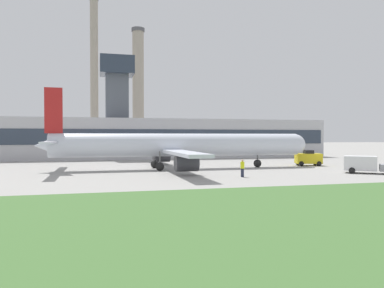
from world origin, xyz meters
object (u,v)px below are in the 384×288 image
object	(u,v)px
ground_crew_person	(242,168)
pushback_tug	(308,158)
baggage_truck	(367,165)
airplane	(178,146)

from	to	relation	value
ground_crew_person	pushback_tug	bearing A→B (deg)	38.51
pushback_tug	baggage_truck	xyz separation A→B (m)	(0.14, -11.73, -0.04)
baggage_truck	ground_crew_person	xyz separation A→B (m)	(-15.09, -0.16, -0.05)
airplane	pushback_tug	distance (m)	19.46
airplane	baggage_truck	size ratio (longest dim) A/B	6.12
airplane	baggage_truck	distance (m)	22.36
baggage_truck	pushback_tug	bearing A→B (deg)	90.70
baggage_truck	ground_crew_person	bearing A→B (deg)	-179.38
ground_crew_person	baggage_truck	bearing A→B (deg)	0.62
pushback_tug	ground_crew_person	distance (m)	19.10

